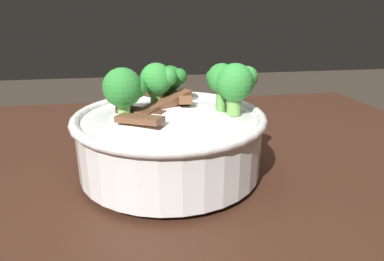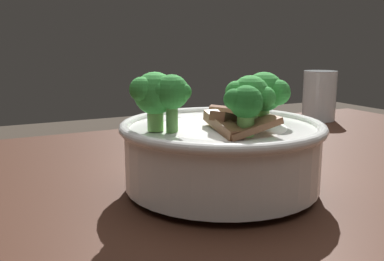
{
  "view_description": "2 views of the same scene",
  "coord_description": "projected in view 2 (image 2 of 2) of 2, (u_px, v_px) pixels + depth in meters",
  "views": [
    {
      "loc": [
        0.04,
        -0.39,
        0.99
      ],
      "look_at": [
        0.11,
        0.02,
        0.85
      ],
      "focal_mm": 31.7,
      "sensor_mm": 36.0,
      "label": 1
    },
    {
      "loc": [
        0.33,
        0.43,
        0.96
      ],
      "look_at": [
        0.11,
        -0.01,
        0.86
      ],
      "focal_mm": 39.8,
      "sensor_mm": 36.0,
      "label": 2
    }
  ],
  "objects": [
    {
      "name": "rice_bowl",
      "position": [
        222.0,
        144.0,
        0.5
      ],
      "size": [
        0.24,
        0.24,
        0.14
      ],
      "color": "white",
      "rests_on": "dining_table"
    },
    {
      "name": "drinking_glass",
      "position": [
        319.0,
        99.0,
        0.97
      ],
      "size": [
        0.07,
        0.07,
        0.11
      ],
      "color": "white",
      "rests_on": "dining_table"
    }
  ]
}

